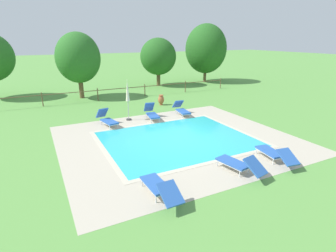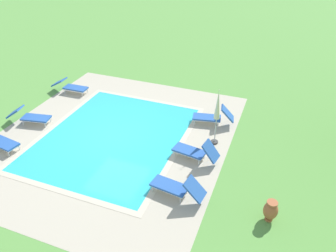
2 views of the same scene
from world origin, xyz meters
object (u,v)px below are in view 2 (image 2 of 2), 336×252
at_px(sun_lounger_north_end, 30,116).
at_px(sun_lounger_south_near_corner, 195,151).
at_px(terracotta_urn_near_fence, 271,210).
at_px(sun_lounger_north_far, 177,187).
at_px(sun_lounger_north_mid, 71,86).
at_px(patio_umbrella_closed_row_mid_west, 217,109).
at_px(sun_lounger_north_near_steps, 213,117).

height_order(sun_lounger_north_end, sun_lounger_south_near_corner, sun_lounger_south_near_corner).
relative_size(sun_lounger_north_end, terracotta_urn_near_fence, 2.69).
height_order(sun_lounger_north_far, sun_lounger_south_near_corner, sun_lounger_south_near_corner).
relative_size(sun_lounger_north_far, sun_lounger_north_end, 0.96).
relative_size(sun_lounger_north_mid, patio_umbrella_closed_row_mid_west, 0.81).
xyz_separation_m(sun_lounger_north_near_steps, sun_lounger_north_mid, (-0.40, -8.12, -0.03)).
relative_size(sun_lounger_north_end, patio_umbrella_closed_row_mid_west, 0.83).
xyz_separation_m(sun_lounger_north_mid, sun_lounger_north_end, (3.40, 0.12, 0.01)).
relative_size(sun_lounger_north_mid, sun_lounger_north_end, 0.99).
bearing_deg(sun_lounger_north_near_steps, sun_lounger_north_end, -69.48).
height_order(sun_lounger_north_far, sun_lounger_north_end, sun_lounger_north_far).
distance_m(sun_lounger_north_near_steps, sun_lounger_north_end, 8.54).
bearing_deg(terracotta_urn_near_fence, sun_lounger_north_far, -89.51).
bearing_deg(sun_lounger_north_near_steps, sun_lounger_north_mid, -92.82).
bearing_deg(sun_lounger_south_near_corner, terracotta_urn_near_fence, 55.54).
xyz_separation_m(sun_lounger_north_far, sun_lounger_south_near_corner, (-2.16, 0.02, 0.01)).
relative_size(sun_lounger_north_mid, sun_lounger_north_far, 1.03).
xyz_separation_m(sun_lounger_north_near_steps, sun_lounger_south_near_corner, (2.86, 0.02, 0.00)).
xyz_separation_m(patio_umbrella_closed_row_mid_west, terracotta_urn_near_fence, (3.52, 2.66, -1.25)).
bearing_deg(sun_lounger_north_end, sun_lounger_north_far, 75.80).
distance_m(sun_lounger_north_mid, patio_umbrella_closed_row_mid_west, 8.89).
height_order(sun_lounger_north_near_steps, patio_umbrella_closed_row_mid_west, patio_umbrella_closed_row_mid_west).
relative_size(sun_lounger_north_near_steps, sun_lounger_south_near_corner, 1.02).
bearing_deg(sun_lounger_north_mid, patio_umbrella_closed_row_mid_west, 77.68).
bearing_deg(sun_lounger_north_near_steps, sun_lounger_north_far, 0.05).
bearing_deg(sun_lounger_north_mid, terracotta_urn_near_fence, 64.39).
bearing_deg(sun_lounger_north_end, terracotta_urn_near_fence, 79.82).
distance_m(sun_lounger_north_near_steps, patio_umbrella_closed_row_mid_west, 2.01).
bearing_deg(sun_lounger_south_near_corner, sun_lounger_north_far, -0.42).
bearing_deg(sun_lounger_north_far, sun_lounger_south_near_corner, 179.58).
height_order(sun_lounger_north_mid, patio_umbrella_closed_row_mid_west, patio_umbrella_closed_row_mid_west).
distance_m(sun_lounger_north_mid, sun_lounger_south_near_corner, 8.77).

